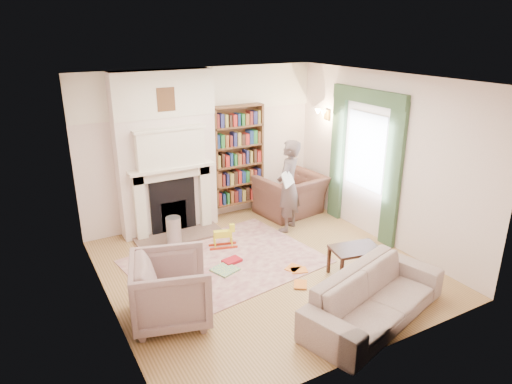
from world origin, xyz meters
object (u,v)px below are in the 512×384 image
bookcase (238,155)px  man_reading (288,186)px  paraffin_heater (174,233)px  sofa (375,297)px  coffee_table (355,262)px  rocking_horse (223,236)px  armchair_left (171,289)px  armchair_reading (290,195)px

bookcase → man_reading: bookcase is taller
bookcase → paraffin_heater: (-1.61, -0.83, -0.90)m
bookcase → paraffin_heater: bearing=-152.7°
sofa → man_reading: (0.52, 2.79, 0.52)m
bookcase → coffee_table: bearing=-82.3°
bookcase → rocking_horse: bearing=-126.9°
bookcase → man_reading: bearing=-68.6°
armchair_left → man_reading: size_ratio=0.57×
armchair_reading → armchair_left: size_ratio=1.25×
bookcase → man_reading: size_ratio=1.12×
armchair_reading → sofa: size_ratio=0.56×
man_reading → paraffin_heater: 2.13m
bookcase → coffee_table: size_ratio=2.64×
armchair_left → rocking_horse: 2.04m
armchair_reading → paraffin_heater: 2.51m
coffee_table → sofa: bearing=-106.6°
man_reading → rocking_horse: man_reading is taller
bookcase → sofa: (-0.09, -3.89, -0.87)m
bookcase → armchair_reading: bookcase is taller
rocking_horse → man_reading: bearing=20.7°
armchair_reading → armchair_left: 3.85m
armchair_reading → man_reading: (-0.45, -0.60, 0.44)m
armchair_left → sofa: bearing=-102.7°
armchair_left → sofa: armchair_left is taller
man_reading → coffee_table: size_ratio=2.36×
man_reading → coffee_table: 1.95m
sofa → man_reading: bearing=63.0°
man_reading → coffee_table: bearing=53.4°
armchair_left → rocking_horse: armchair_left is taller
bookcase → coffee_table: bookcase is taller
sofa → coffee_table: size_ratio=3.02×
armchair_left → man_reading: 3.17m
sofa → rocking_horse: (-0.81, 2.68, -0.11)m
man_reading → paraffin_heater: (-2.04, 0.27, -0.55)m
man_reading → paraffin_heater: size_ratio=3.00×
armchair_reading → sofa: (-0.97, -3.39, -0.07)m
armchair_reading → paraffin_heater: (-2.49, -0.33, -0.11)m
bookcase → rocking_horse: bookcase is taller
armchair_left → paraffin_heater: armchair_left is taller
man_reading → rocking_horse: (-1.33, -0.10, -0.62)m
coffee_table → paraffin_heater: 2.92m
paraffin_heater → rocking_horse: (0.70, -0.37, -0.07)m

